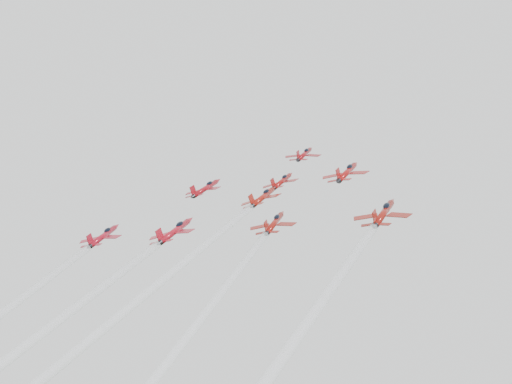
% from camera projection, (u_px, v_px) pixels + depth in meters
% --- Properties ---
extents(jet_lead, '(9.58, 12.06, 8.34)m').
position_uv_depth(jet_lead, '(304.00, 154.00, 163.55)').
color(jet_lead, maroon).
extents(jet_row2_left, '(9.91, 12.49, 8.63)m').
position_uv_depth(jet_row2_left, '(206.00, 188.00, 152.78)').
color(jet_row2_left, '#A40F18').
extents(jet_row2_center, '(8.83, 11.12, 7.68)m').
position_uv_depth(jet_row2_center, '(282.00, 181.00, 142.13)').
color(jet_row2_center, maroon).
extents(jet_row2_right, '(10.47, 13.19, 9.12)m').
position_uv_depth(jet_row2_right, '(347.00, 172.00, 136.58)').
color(jet_row2_right, '#A5100F').
extents(jet_center, '(9.53, 87.28, 57.82)m').
position_uv_depth(jet_center, '(155.00, 301.00, 92.35)').
color(jet_center, '#A1190F').
extents(jet_rear_right, '(8.74, 80.08, 53.05)m').
position_uv_depth(jet_rear_right, '(161.00, 350.00, 77.01)').
color(jet_rear_right, maroon).
extents(jet_rear_farright, '(9.85, 90.23, 59.78)m').
position_uv_depth(jet_rear_farright, '(301.00, 379.00, 63.73)').
color(jet_rear_farright, maroon).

